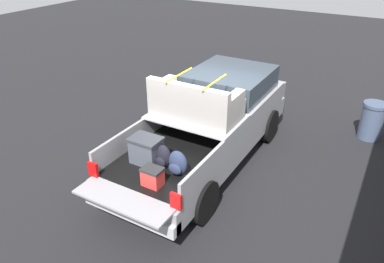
% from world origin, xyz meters
% --- Properties ---
extents(ground_plane, '(40.00, 40.00, 0.00)m').
position_xyz_m(ground_plane, '(0.00, 0.00, 0.00)').
color(ground_plane, black).
extents(pickup_truck, '(6.05, 2.06, 2.23)m').
position_xyz_m(pickup_truck, '(0.37, 0.00, 0.97)').
color(pickup_truck, gray).
rests_on(pickup_truck, ground_plane).
extents(trash_can, '(0.60, 0.60, 0.98)m').
position_xyz_m(trash_can, '(3.21, -3.16, 0.50)').
color(trash_can, '#3F4C66').
rests_on(trash_can, ground_plane).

